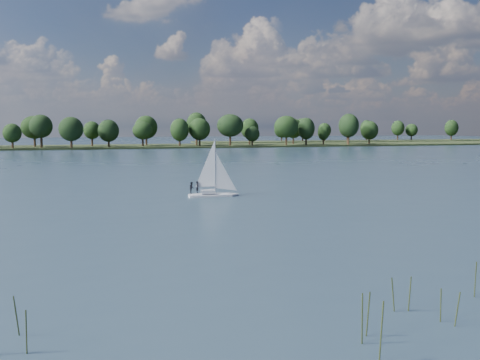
# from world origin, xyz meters

# --- Properties ---
(ground) EXTENTS (700.00, 700.00, 0.00)m
(ground) POSITION_xyz_m (0.00, 100.00, 0.00)
(ground) COLOR #233342
(ground) RESTS_ON ground
(far_shore) EXTENTS (660.00, 40.00, 1.50)m
(far_shore) POSITION_xyz_m (0.00, 212.00, 0.00)
(far_shore) COLOR black
(far_shore) RESTS_ON ground
(far_shore_back) EXTENTS (220.00, 30.00, 1.40)m
(far_shore_back) POSITION_xyz_m (160.00, 260.00, 0.00)
(far_shore_back) COLOR black
(far_shore_back) RESTS_ON ground
(sailboat) EXTENTS (6.07, 1.76, 7.94)m
(sailboat) POSITION_xyz_m (4.26, 37.81, 2.22)
(sailboat) COLOR silver
(sailboat) RESTS_ON ground
(treeline) EXTENTS (562.21, 73.66, 17.81)m
(treeline) POSITION_xyz_m (-7.28, 208.54, 8.10)
(treeline) COLOR black
(treeline) RESTS_ON ground
(reeds) EXTENTS (58.69, 12.31, 2.30)m
(reeds) POSITION_xyz_m (-0.40, -9.41, 0.92)
(reeds) COLOR #283316
(reeds) RESTS_ON ground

